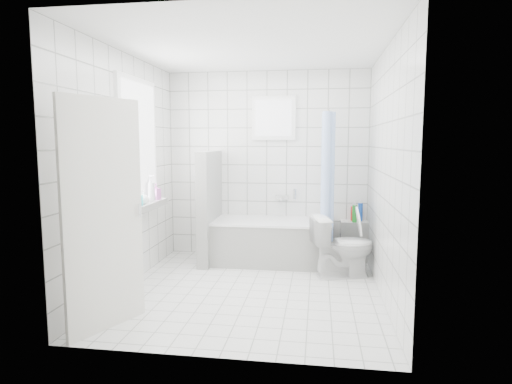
# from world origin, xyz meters

# --- Properties ---
(ground) EXTENTS (3.00, 3.00, 0.00)m
(ground) POSITION_xyz_m (0.00, 0.00, 0.00)
(ground) COLOR white
(ground) RESTS_ON ground
(ceiling) EXTENTS (3.00, 3.00, 0.00)m
(ceiling) POSITION_xyz_m (0.00, 0.00, 2.60)
(ceiling) COLOR white
(ceiling) RESTS_ON ground
(wall_back) EXTENTS (2.80, 0.02, 2.60)m
(wall_back) POSITION_xyz_m (0.00, 1.50, 1.30)
(wall_back) COLOR white
(wall_back) RESTS_ON ground
(wall_front) EXTENTS (2.80, 0.02, 2.60)m
(wall_front) POSITION_xyz_m (0.00, -1.50, 1.30)
(wall_front) COLOR white
(wall_front) RESTS_ON ground
(wall_left) EXTENTS (0.02, 3.00, 2.60)m
(wall_left) POSITION_xyz_m (-1.40, 0.00, 1.30)
(wall_left) COLOR white
(wall_left) RESTS_ON ground
(wall_right) EXTENTS (0.02, 3.00, 2.60)m
(wall_right) POSITION_xyz_m (1.40, 0.00, 1.30)
(wall_right) COLOR white
(wall_right) RESTS_ON ground
(window_left) EXTENTS (0.01, 0.90, 1.40)m
(window_left) POSITION_xyz_m (-1.35, 0.30, 1.60)
(window_left) COLOR white
(window_left) RESTS_ON wall_left
(window_back) EXTENTS (0.50, 0.01, 0.50)m
(window_back) POSITION_xyz_m (0.10, 1.46, 1.95)
(window_back) COLOR white
(window_back) RESTS_ON wall_back
(window_sill) EXTENTS (0.18, 1.02, 0.08)m
(window_sill) POSITION_xyz_m (-1.31, 0.30, 0.86)
(window_sill) COLOR white
(window_sill) RESTS_ON wall_left
(door) EXTENTS (0.37, 0.74, 2.00)m
(door) POSITION_xyz_m (-1.08, -1.12, 1.00)
(door) COLOR silver
(door) RESTS_ON ground
(bathtub) EXTENTS (1.56, 0.77, 0.58)m
(bathtub) POSITION_xyz_m (0.12, 1.12, 0.29)
(bathtub) COLOR white
(bathtub) RESTS_ON ground
(partition_wall) EXTENTS (0.15, 0.85, 1.50)m
(partition_wall) POSITION_xyz_m (-0.73, 1.07, 0.75)
(partition_wall) COLOR white
(partition_wall) RESTS_ON ground
(tiled_ledge) EXTENTS (0.40, 0.24, 0.55)m
(tiled_ledge) POSITION_xyz_m (1.24, 1.38, 0.28)
(tiled_ledge) COLOR white
(tiled_ledge) RESTS_ON ground
(toilet) EXTENTS (0.82, 0.61, 0.75)m
(toilet) POSITION_xyz_m (1.03, 0.65, 0.38)
(toilet) COLOR white
(toilet) RESTS_ON ground
(curtain_rod) EXTENTS (0.02, 0.80, 0.02)m
(curtain_rod) POSITION_xyz_m (0.84, 1.10, 2.00)
(curtain_rod) COLOR silver
(curtain_rod) RESTS_ON wall_back
(shower_curtain) EXTENTS (0.14, 0.48, 1.78)m
(shower_curtain) POSITION_xyz_m (0.84, 0.97, 1.10)
(shower_curtain) COLOR #4F83E8
(shower_curtain) RESTS_ON curtain_rod
(tub_faucet) EXTENTS (0.18, 0.06, 0.06)m
(tub_faucet) POSITION_xyz_m (0.22, 1.46, 0.85)
(tub_faucet) COLOR silver
(tub_faucet) RESTS_ON wall_back
(sill_bottles) EXTENTS (0.17, 0.80, 0.33)m
(sill_bottles) POSITION_xyz_m (-1.30, 0.24, 1.04)
(sill_bottles) COLOR #D05178
(sill_bottles) RESTS_ON window_sill
(ledge_bottles) EXTENTS (0.16, 0.18, 0.25)m
(ledge_bottles) POSITION_xyz_m (1.24, 1.37, 0.66)
(ledge_bottles) COLOR blue
(ledge_bottles) RESTS_ON tiled_ledge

